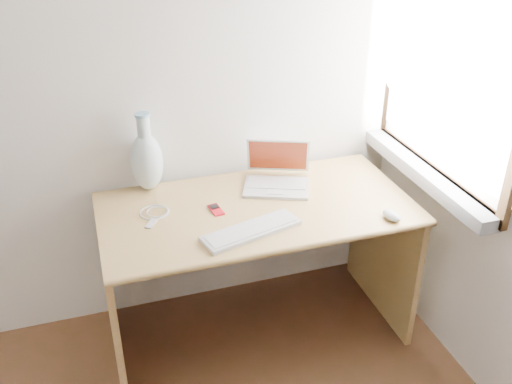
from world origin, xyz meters
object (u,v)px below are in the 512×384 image
object	(u,v)px
laptop	(274,176)
desk	(251,235)
external_keyboard	(251,230)
vase	(147,159)

from	to	relation	value
laptop	desk	bearing A→B (deg)	-127.23
desk	laptop	xyz separation A→B (m)	(0.13, 0.08, 0.25)
laptop	external_keyboard	size ratio (longest dim) A/B	0.80
external_keyboard	vase	world-z (taller)	vase
external_keyboard	vase	xyz separation A→B (m)	(-0.33, 0.49, 0.14)
desk	laptop	size ratio (longest dim) A/B	3.91
desk	external_keyboard	xyz separation A→B (m)	(-0.08, -0.27, 0.21)
external_keyboard	vase	size ratio (longest dim) A/B	1.17
laptop	external_keyboard	bearing A→B (deg)	-99.13
desk	vase	xyz separation A→B (m)	(-0.42, 0.22, 0.35)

